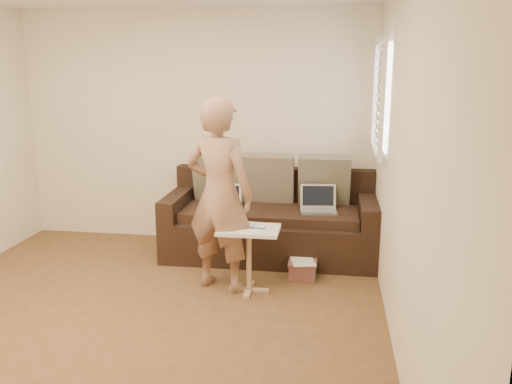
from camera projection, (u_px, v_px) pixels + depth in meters
floor at (128, 327)px, 4.10m from camera, size 4.50×4.50×0.00m
wall_back at (197, 128)px, 5.96m from camera, size 4.00×0.00×4.00m
wall_right at (404, 170)px, 3.52m from camera, size 0.00×4.50×4.50m
window_blinds at (381, 97)px, 4.88m from camera, size 0.12×0.88×1.08m
sofa at (270, 217)px, 5.58m from camera, size 2.20×0.95×0.85m
pillow_left at (219, 177)px, 5.79m from camera, size 0.55×0.29×0.57m
pillow_mid at (269, 179)px, 5.72m from camera, size 0.55×0.27×0.57m
pillow_right at (324, 180)px, 5.64m from camera, size 0.55×0.28×0.57m
laptop_silver at (319, 212)px, 5.41m from camera, size 0.40×0.31×0.25m
laptop_white at (226, 209)px, 5.51m from camera, size 0.39×0.33×0.25m
person at (220, 195)px, 4.66m from camera, size 0.73×0.59×1.74m
side_table at (249, 260)px, 4.71m from camera, size 0.54×0.38×0.59m
drinking_glass at (232, 217)px, 4.76m from camera, size 0.07×0.07×0.12m
scissors at (256, 228)px, 4.61m from camera, size 0.20×0.15×0.02m
paper_on_table at (254, 227)px, 4.66m from camera, size 0.25×0.33×0.00m
striped_box at (303, 269)px, 5.05m from camera, size 0.27×0.27×0.17m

